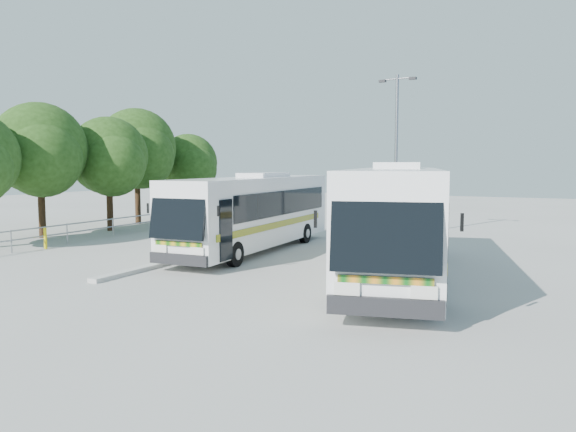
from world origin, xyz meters
The scene contains 11 objects.
ground centered at (0.00, 0.00, 0.00)m, with size 100.00×100.00×0.00m, color #A7A7A2.
kerb_divider centered at (-2.30, 2.00, 0.07)m, with size 0.40×16.00×0.15m, color #B2B2AD.
railing centered at (-10.00, 4.00, 0.74)m, with size 0.06×22.00×1.00m.
tree_far_b centered at (-13.02, 1.20, 4.57)m, with size 5.33×5.03×6.96m.
tree_far_c centered at (-12.12, 5.10, 4.26)m, with size 4.97×4.69×6.49m.
tree_far_d centered at (-13.31, 8.80, 4.82)m, with size 5.62×5.30×7.33m.
tree_far_e centered at (-12.63, 13.30, 3.89)m, with size 4.54×4.28×5.92m.
coach_main centered at (-1.00, 2.16, 1.77)m, with size 2.91×11.73×3.23m.
coach_adjacent centered at (6.09, -0.67, 2.00)m, with size 5.63×13.39×3.65m.
lamppost centered at (3.13, 9.87, 4.64)m, with size 2.05×0.49×8.40m.
bollard centered at (-9.70, -1.51, 0.48)m, with size 0.13×0.13×0.96m, color #DBC10C.
Camera 1 is at (11.17, -19.01, 3.80)m, focal length 35.00 mm.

